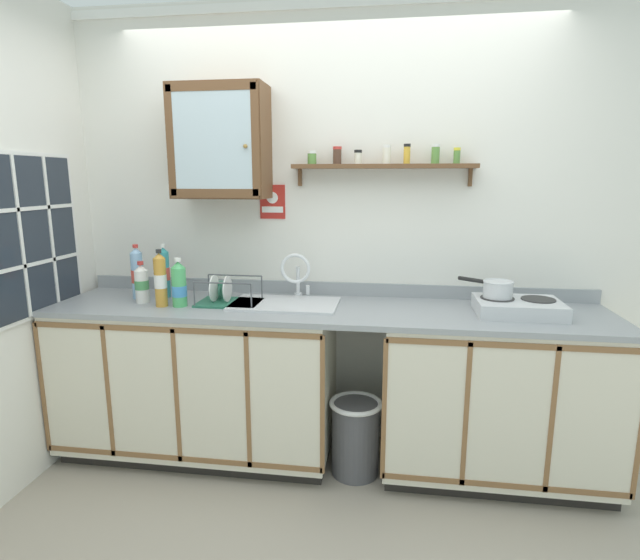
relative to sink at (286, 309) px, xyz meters
name	(u,v)px	position (x,y,z in m)	size (l,w,h in m)	color
floor	(317,492)	(0.23, -0.35, -0.91)	(6.13, 6.13, 0.00)	#9E9384
back_wall	(333,231)	(0.23, 0.30, 0.42)	(3.73, 0.07, 2.64)	silver
lower_cabinet_run	(199,380)	(-0.53, -0.03, -0.45)	(1.60, 0.64, 0.91)	black
lower_cabinet_run_right	(495,398)	(1.17, -0.03, -0.45)	(1.23, 0.64, 0.91)	black
countertop	(325,310)	(0.23, -0.04, 0.01)	(3.09, 0.66, 0.03)	gray
backsplash	(332,288)	(0.23, 0.27, 0.07)	(3.09, 0.02, 0.08)	gray
sink	(286,309)	(0.00, 0.00, 0.00)	(0.60, 0.41, 0.41)	silver
hot_plate_stove	(518,307)	(1.26, -0.03, 0.07)	(0.43, 0.32, 0.08)	silver
saucepan	(497,288)	(1.15, -0.01, 0.16)	(0.27, 0.23, 0.09)	silver
bottle_soda_green_0	(179,285)	(-0.58, -0.13, 0.15)	(0.08, 0.08, 0.27)	#4CB266
bottle_opaque_white_1	(142,284)	(-0.83, -0.08, 0.14)	(0.08, 0.08, 0.24)	white
bottle_water_blue_2	(137,274)	(-0.90, 0.02, 0.18)	(0.07, 0.07, 0.32)	#8CB7E0
bottle_detergent_teal_3	(164,273)	(-0.76, 0.07, 0.18)	(0.06, 0.06, 0.32)	teal
bottle_water_clear_4	(179,282)	(-0.64, 0.00, 0.14)	(0.07, 0.07, 0.25)	silver
bottle_juice_amber_5	(160,280)	(-0.68, -0.15, 0.18)	(0.07, 0.07, 0.32)	gold
dish_rack	(227,298)	(-0.34, -0.04, 0.06)	(0.35, 0.25, 0.16)	#26664C
mug	(221,291)	(-0.41, 0.05, 0.08)	(0.08, 0.12, 0.11)	#337259
wall_cabinet	(220,142)	(-0.40, 0.14, 0.94)	(0.54, 0.29, 0.63)	brown
spice_shelf	(382,164)	(0.52, 0.21, 0.82)	(1.04, 0.14, 0.23)	brown
warning_sign	(273,202)	(-0.14, 0.27, 0.59)	(0.15, 0.01, 0.20)	#B2261E
window	(34,236)	(-1.33, -0.26, 0.43)	(0.03, 0.70, 0.89)	#262D38
trash_bin	(355,436)	(0.42, -0.14, -0.68)	(0.30, 0.30, 0.43)	#4C4C51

